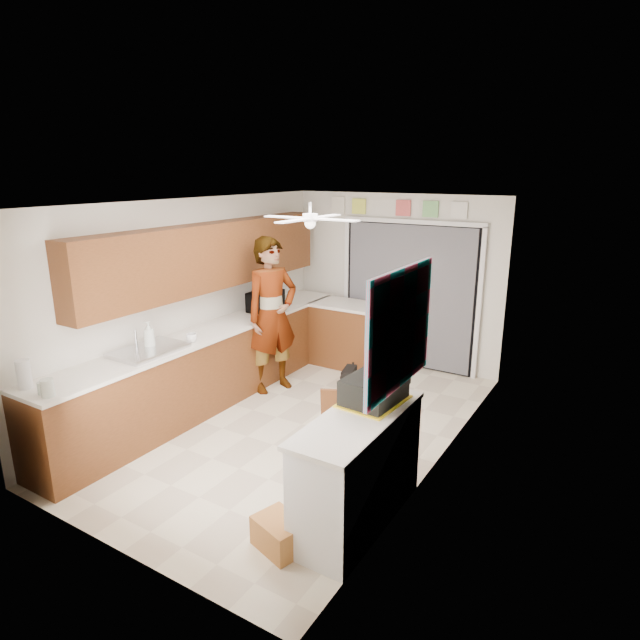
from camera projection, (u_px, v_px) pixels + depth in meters
The scene contains 41 objects.
floor at pixel (302, 424), 6.14m from camera, with size 5.00×5.00×0.00m, color beige.
ceiling at pixel (300, 202), 5.46m from camera, with size 5.00×5.00×0.00m, color white.
wall_back at pixel (395, 280), 7.85m from camera, with size 3.20×3.20×0.00m, color silver.
wall_front at pixel (104, 402), 3.75m from camera, with size 3.20×3.20×0.00m, color silver.
wall_left at pixel (193, 301), 6.60m from camera, with size 5.00×5.00×0.00m, color silver.
wall_right at pixel (443, 344), 4.99m from camera, with size 5.00×5.00×0.00m, color silver.
left_base_cabinets at pixel (215, 366), 6.67m from camera, with size 0.60×4.80×0.90m, color brown.
left_countertop at pixel (213, 331), 6.54m from camera, with size 0.62×4.80×0.04m, color white.
upper_cabinets at pixel (211, 256), 6.54m from camera, with size 0.32×4.00×0.80m, color brown.
sink_basin at pixel (149, 351), 5.71m from camera, with size 0.50×0.76×0.06m, color silver.
faucet at pixel (136, 339), 5.78m from camera, with size 0.03×0.03×0.22m, color silver.
peninsula_base at pixel (348, 336), 7.91m from camera, with size 1.00×0.60×0.90m, color brown.
peninsula_top at pixel (348, 305), 7.78m from camera, with size 1.04×0.64×0.04m, color white.
back_opening_recess at pixel (409, 296), 7.75m from camera, with size 2.00×0.06×2.10m, color black.
curtain_panel at pixel (408, 297), 7.72m from camera, with size 1.90×0.03×2.05m, color slate.
door_trim_left at pixel (347, 289), 8.24m from camera, with size 0.06×0.04×2.10m, color white.
door_trim_right at pixel (479, 306), 7.21m from camera, with size 0.06×0.04×2.10m, color white.
door_trim_head at pixel (412, 222), 7.44m from camera, with size 2.10×0.04×0.06m, color white.
header_frame_0 at pixel (359, 206), 7.84m from camera, with size 0.22×0.02×0.22m, color #E1EE4F.
header_frame_2 at pixel (403, 208), 7.49m from camera, with size 0.22×0.02×0.22m, color #D65350.
header_frame_3 at pixel (430, 209), 7.29m from camera, with size 0.22×0.02×0.22m, color #72BB6A.
header_frame_4 at pixel (459, 210), 7.08m from camera, with size 0.22×0.02×0.22m, color silver.
route66_sign at pixel (338, 205), 8.02m from camera, with size 0.22×0.02×0.26m, color silver.
right_counter_base at pixel (358, 472), 4.35m from camera, with size 0.50×1.40×0.90m, color white.
right_counter_top at pixel (358, 419), 4.23m from camera, with size 0.54×1.44×0.04m, color white.
abstract_painting at pixel (400, 329), 4.07m from camera, with size 0.03×1.15×0.95m, color #E85587.
ceiling_fan at pixel (310, 218), 5.67m from camera, with size 1.14×1.14×0.24m, color white.
microwave at pixel (266, 301), 7.35m from camera, with size 0.50×0.34×0.27m, color black.
soap_bottle at pixel (149, 335), 5.75m from camera, with size 0.12×0.12×0.32m, color silver.
cup at pixel (192, 338), 6.03m from camera, with size 0.12×0.12×0.10m, color white.
jar_a at pixel (48, 388), 4.58m from camera, with size 0.11×0.11×0.16m, color silver.
jar_b at pixel (42, 388), 4.63m from camera, with size 0.07×0.07×0.11m, color silver.
paper_towel_roll at pixel (24, 374), 4.73m from camera, with size 0.12×0.12×0.26m, color white.
suitcase at pixel (374, 389), 4.46m from camera, with size 0.40×0.53×0.23m, color black.
suitcase_rim at pixel (374, 401), 4.49m from camera, with size 0.44×0.58×0.02m, color yellow.
suitcase_lid at pixel (389, 351), 4.63m from camera, with size 0.42×0.03×0.50m, color black.
cardboard_box at pixel (280, 534), 4.11m from camera, with size 0.39×0.29×0.24m, color #B8743A.
navy_crate at pixel (310, 506), 4.47m from camera, with size 0.34×0.28×0.21m, color #151C36.
cabinet_door_panel at pixel (338, 411), 5.82m from camera, with size 0.38×0.03×0.57m, color brown.
man at pixel (272, 315), 6.88m from camera, with size 0.74×0.48×2.02m, color white.
dog at pixel (349, 379), 6.97m from camera, with size 0.21×0.48×0.38m, color black.
Camera 1 is at (3.10, -4.65, 2.82)m, focal length 30.00 mm.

